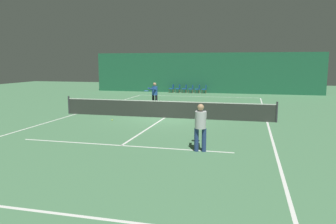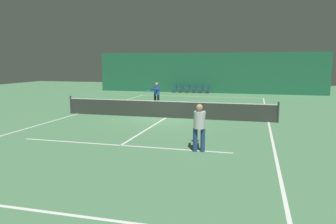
{
  "view_description": "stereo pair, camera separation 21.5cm",
  "coord_description": "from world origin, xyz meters",
  "px_view_note": "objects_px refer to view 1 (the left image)",
  "views": [
    {
      "loc": [
        4.54,
        -17.46,
        3.05
      ],
      "look_at": [
        1.18,
        -3.99,
        0.95
      ],
      "focal_mm": 35.0,
      "sensor_mm": 36.0,
      "label": 1
    },
    {
      "loc": [
        4.75,
        -17.41,
        3.05
      ],
      "look_at": [
        1.18,
        -3.99,
        0.95
      ],
      "focal_mm": 35.0,
      "sensor_mm": 36.0,
      "label": 2
    }
  ],
  "objects_px": {
    "courtside_chair_1": "(178,88)",
    "courtside_chair_5": "(205,89)",
    "tennis_net": "(165,109)",
    "courtside_chair_4": "(198,88)",
    "player_far": "(154,93)",
    "tennis_ball": "(112,120)",
    "courtside_chair_3": "(192,88)",
    "player_near": "(200,124)",
    "courtside_chair_0": "(172,88)",
    "courtside_chair_2": "(185,88)"
  },
  "relations": [
    {
      "from": "player_far",
      "to": "courtside_chair_4",
      "type": "xyz_separation_m",
      "value": [
        1.36,
        10.92,
        -0.5
      ]
    },
    {
      "from": "player_far",
      "to": "courtside_chair_3",
      "type": "height_order",
      "value": "player_far"
    },
    {
      "from": "courtside_chair_1",
      "to": "courtside_chair_2",
      "type": "height_order",
      "value": "same"
    },
    {
      "from": "tennis_net",
      "to": "player_near",
      "type": "bearing_deg",
      "value": -65.42
    },
    {
      "from": "courtside_chair_0",
      "to": "courtside_chair_3",
      "type": "distance_m",
      "value": 2.02
    },
    {
      "from": "courtside_chair_4",
      "to": "tennis_ball",
      "type": "xyz_separation_m",
      "value": [
        -2.04,
        -16.63,
        -0.45
      ]
    },
    {
      "from": "player_near",
      "to": "courtside_chair_1",
      "type": "distance_m",
      "value": 22.2
    },
    {
      "from": "tennis_ball",
      "to": "courtside_chair_1",
      "type": "bearing_deg",
      "value": 89.94
    },
    {
      "from": "player_far",
      "to": "courtside_chair_3",
      "type": "distance_m",
      "value": 10.95
    },
    {
      "from": "tennis_net",
      "to": "courtside_chair_2",
      "type": "bearing_deg",
      "value": 96.82
    },
    {
      "from": "courtside_chair_4",
      "to": "tennis_ball",
      "type": "distance_m",
      "value": 16.76
    },
    {
      "from": "courtside_chair_0",
      "to": "courtside_chair_3",
      "type": "xyz_separation_m",
      "value": [
        2.02,
        0.0,
        0.0
      ]
    },
    {
      "from": "courtside_chair_1",
      "to": "tennis_ball",
      "type": "bearing_deg",
      "value": -0.06
    },
    {
      "from": "courtside_chair_2",
      "to": "tennis_ball",
      "type": "bearing_deg",
      "value": -2.38
    },
    {
      "from": "courtside_chair_2",
      "to": "courtside_chair_5",
      "type": "bearing_deg",
      "value": 90.0
    },
    {
      "from": "player_near",
      "to": "player_far",
      "type": "xyz_separation_m",
      "value": [
        -4.77,
        10.6,
        0.02
      ]
    },
    {
      "from": "player_near",
      "to": "player_far",
      "type": "distance_m",
      "value": 11.62
    },
    {
      "from": "courtside_chair_0",
      "to": "tennis_ball",
      "type": "height_order",
      "value": "courtside_chair_0"
    },
    {
      "from": "courtside_chair_3",
      "to": "courtside_chair_4",
      "type": "relative_size",
      "value": 1.0
    },
    {
      "from": "player_near",
      "to": "courtside_chair_1",
      "type": "xyz_separation_m",
      "value": [
        -5.42,
        21.52,
        -0.48
      ]
    },
    {
      "from": "courtside_chair_5",
      "to": "tennis_ball",
      "type": "xyz_separation_m",
      "value": [
        -2.71,
        -16.63,
        -0.45
      ]
    },
    {
      "from": "courtside_chair_4",
      "to": "courtside_chair_2",
      "type": "bearing_deg",
      "value": -90.0
    },
    {
      "from": "courtside_chair_5",
      "to": "tennis_net",
      "type": "bearing_deg",
      "value": -0.83
    },
    {
      "from": "courtside_chair_1",
      "to": "courtside_chair_5",
      "type": "relative_size",
      "value": 1.0
    },
    {
      "from": "courtside_chair_0",
      "to": "courtside_chair_4",
      "type": "distance_m",
      "value": 2.69
    },
    {
      "from": "courtside_chair_5",
      "to": "courtside_chair_2",
      "type": "bearing_deg",
      "value": -90.0
    },
    {
      "from": "courtside_chair_0",
      "to": "courtside_chair_5",
      "type": "xyz_separation_m",
      "value": [
        3.37,
        0.0,
        0.0
      ]
    },
    {
      "from": "courtside_chair_0",
      "to": "courtside_chair_3",
      "type": "bearing_deg",
      "value": 90.0
    },
    {
      "from": "player_far",
      "to": "tennis_ball",
      "type": "distance_m",
      "value": 5.83
    },
    {
      "from": "courtside_chair_5",
      "to": "player_near",
      "type": "bearing_deg",
      "value": 7.23
    },
    {
      "from": "player_near",
      "to": "courtside_chair_5",
      "type": "height_order",
      "value": "player_near"
    },
    {
      "from": "tennis_net",
      "to": "player_near",
      "type": "distance_m",
      "value": 7.1
    },
    {
      "from": "courtside_chair_3",
      "to": "tennis_ball",
      "type": "distance_m",
      "value": 16.69
    },
    {
      "from": "tennis_net",
      "to": "courtside_chair_4",
      "type": "bearing_deg",
      "value": 91.73
    },
    {
      "from": "player_far",
      "to": "tennis_ball",
      "type": "bearing_deg",
      "value": 11.32
    },
    {
      "from": "tennis_net",
      "to": "courtside_chair_4",
      "type": "distance_m",
      "value": 15.08
    },
    {
      "from": "courtside_chair_3",
      "to": "tennis_ball",
      "type": "height_order",
      "value": "courtside_chair_3"
    },
    {
      "from": "player_near",
      "to": "tennis_ball",
      "type": "distance_m",
      "value": 7.37
    },
    {
      "from": "player_near",
      "to": "courtside_chair_4",
      "type": "height_order",
      "value": "player_near"
    },
    {
      "from": "tennis_ball",
      "to": "tennis_net",
      "type": "bearing_deg",
      "value": 31.93
    },
    {
      "from": "courtside_chair_0",
      "to": "courtside_chair_1",
      "type": "height_order",
      "value": "same"
    },
    {
      "from": "tennis_ball",
      "to": "courtside_chair_2",
      "type": "bearing_deg",
      "value": 87.62
    },
    {
      "from": "courtside_chair_5",
      "to": "courtside_chair_4",
      "type": "bearing_deg",
      "value": -90.0
    },
    {
      "from": "tennis_net",
      "to": "courtside_chair_3",
      "type": "height_order",
      "value": "tennis_net"
    },
    {
      "from": "player_far",
      "to": "courtside_chair_1",
      "type": "height_order",
      "value": "player_far"
    },
    {
      "from": "player_near",
      "to": "tennis_ball",
      "type": "height_order",
      "value": "player_near"
    },
    {
      "from": "player_near",
      "to": "courtside_chair_1",
      "type": "height_order",
      "value": "player_near"
    },
    {
      "from": "courtside_chair_4",
      "to": "player_far",
      "type": "bearing_deg",
      "value": -7.12
    },
    {
      "from": "player_far",
      "to": "courtside_chair_1",
      "type": "relative_size",
      "value": 2.01
    },
    {
      "from": "courtside_chair_2",
      "to": "courtside_chair_5",
      "type": "relative_size",
      "value": 1.0
    }
  ]
}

